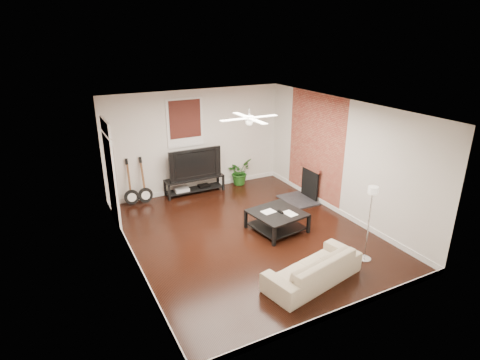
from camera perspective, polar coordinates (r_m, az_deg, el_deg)
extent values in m
cube|color=black|center=(8.81, 1.21, -7.84)|extent=(5.00, 6.00, 0.01)
cube|color=white|center=(7.86, 1.36, 10.38)|extent=(5.00, 6.00, 0.01)
cube|color=silver|center=(10.83, -6.37, 5.59)|extent=(5.00, 0.01, 2.80)
cube|color=silver|center=(6.00, 15.26, -8.04)|extent=(5.00, 0.01, 2.80)
cube|color=silver|center=(7.44, -15.90, -2.32)|extent=(0.01, 6.00, 2.80)
cube|color=silver|center=(9.62, 14.50, 3.08)|extent=(0.01, 6.00, 2.80)
cube|color=#9D4032|center=(10.34, 10.81, 4.60)|extent=(0.02, 2.20, 2.80)
cube|color=black|center=(10.47, 9.22, -0.52)|extent=(0.80, 1.10, 0.92)
cube|color=#33160E|center=(10.57, -7.96, 8.21)|extent=(1.00, 0.06, 1.30)
cube|color=white|center=(9.26, -18.10, 1.02)|extent=(0.08, 1.00, 2.50)
cube|color=black|center=(10.94, -6.59, -0.73)|extent=(1.63, 0.43, 0.46)
imported|color=black|center=(10.74, -6.77, 2.51)|extent=(1.46, 0.19, 0.84)
cube|color=black|center=(8.91, 5.34, -5.95)|extent=(1.20, 1.20, 0.45)
imported|color=#C6B395|center=(7.29, 10.52, -12.36)|extent=(2.01, 1.12, 0.56)
imported|color=#1E5518|center=(11.46, -0.11, 1.19)|extent=(0.88, 0.85, 0.74)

